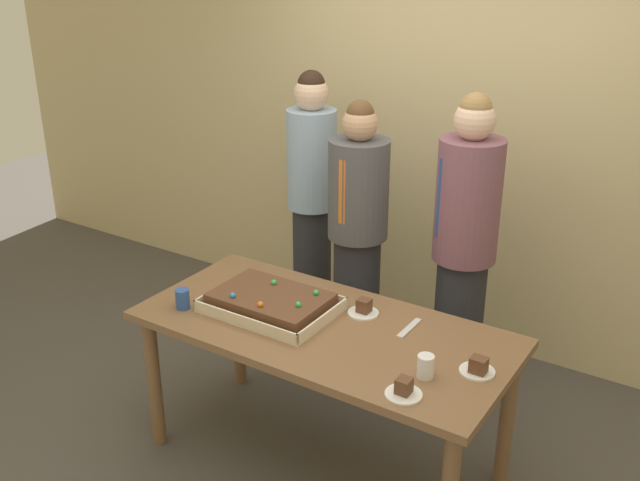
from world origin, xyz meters
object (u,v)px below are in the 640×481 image
(plated_slice_near_left, at_px, (478,368))
(person_serving_front, at_px, (464,252))
(plated_slice_far_left, at_px, (404,390))
(sheet_cake, at_px, (271,302))
(party_table, at_px, (324,343))
(drink_cup_nearest, at_px, (426,366))
(cake_server_utensil, at_px, (409,328))
(person_green_shirt_behind, at_px, (312,204))
(drink_cup_middle, at_px, (183,299))
(person_striped_tie_right, at_px, (357,243))
(plated_slice_near_right, at_px, (364,309))

(plated_slice_near_left, xyz_separation_m, person_serving_front, (-0.43, 0.85, 0.11))
(plated_slice_near_left, height_order, plated_slice_far_left, plated_slice_near_left)
(plated_slice_near_left, distance_m, plated_slice_far_left, 0.36)
(plated_slice_far_left, bearing_deg, sheet_cake, 161.53)
(party_table, bearing_deg, drink_cup_nearest, -13.24)
(drink_cup_nearest, height_order, cake_server_utensil, drink_cup_nearest)
(person_green_shirt_behind, bearing_deg, drink_cup_middle, -19.80)
(person_serving_front, height_order, person_striped_tie_right, person_serving_front)
(sheet_cake, height_order, plated_slice_far_left, sheet_cake)
(sheet_cake, relative_size, person_striped_tie_right, 0.36)
(party_table, distance_m, plated_slice_far_left, 0.66)
(party_table, distance_m, person_serving_front, 0.95)
(party_table, relative_size, person_striped_tie_right, 1.06)
(party_table, bearing_deg, sheet_cake, -177.22)
(person_green_shirt_behind, height_order, person_striped_tie_right, person_green_shirt_behind)
(cake_server_utensil, relative_size, person_striped_tie_right, 0.12)
(plated_slice_far_left, bearing_deg, person_striped_tie_right, 128.02)
(plated_slice_near_left, distance_m, cake_server_utensil, 0.44)
(person_green_shirt_behind, relative_size, person_striped_tie_right, 1.04)
(plated_slice_far_left, xyz_separation_m, person_striped_tie_right, (-0.83, 1.07, 0.06))
(plated_slice_near_right, xyz_separation_m, person_striped_tie_right, (-0.36, 0.56, 0.06))
(person_serving_front, relative_size, person_striped_tie_right, 1.05)
(sheet_cake, xyz_separation_m, plated_slice_near_left, (1.05, 0.02, -0.02))
(drink_cup_nearest, bearing_deg, person_serving_front, 104.30)
(sheet_cake, relative_size, plated_slice_near_right, 4.07)
(plated_slice_near_left, bearing_deg, party_table, -179.55)
(plated_slice_far_left, xyz_separation_m, person_green_shirt_behind, (-1.32, 1.34, 0.12))
(plated_slice_far_left, height_order, cake_server_utensil, plated_slice_far_left)
(sheet_cake, bearing_deg, party_table, 2.78)
(party_table, height_order, drink_cup_nearest, drink_cup_nearest)
(person_striped_tie_right, bearing_deg, sheet_cake, 0.02)
(party_table, xyz_separation_m, drink_cup_middle, (-0.67, -0.23, 0.15))
(sheet_cake, distance_m, plated_slice_near_left, 1.05)
(plated_slice_near_right, bearing_deg, person_serving_front, 70.79)
(plated_slice_far_left, bearing_deg, person_serving_front, 101.63)
(party_table, distance_m, sheet_cake, 0.33)
(sheet_cake, relative_size, drink_cup_middle, 6.11)
(cake_server_utensil, distance_m, person_serving_front, 0.69)
(drink_cup_middle, height_order, person_serving_front, person_serving_front)
(plated_slice_near_left, xyz_separation_m, person_striped_tie_right, (-1.02, 0.76, 0.06))
(sheet_cake, distance_m, cake_server_utensil, 0.68)
(plated_slice_near_left, relative_size, person_green_shirt_behind, 0.09)
(party_table, height_order, plated_slice_far_left, plated_slice_far_left)
(plated_slice_far_left, bearing_deg, person_green_shirt_behind, 134.63)
(cake_server_utensil, relative_size, person_serving_front, 0.11)
(plated_slice_near_left, distance_m, drink_cup_nearest, 0.23)
(plated_slice_far_left, bearing_deg, drink_cup_nearest, 84.87)
(plated_slice_far_left, distance_m, person_striped_tie_right, 1.35)
(plated_slice_near_right, height_order, plated_slice_far_left, plated_slice_near_right)
(party_table, height_order, person_green_shirt_behind, person_green_shirt_behind)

